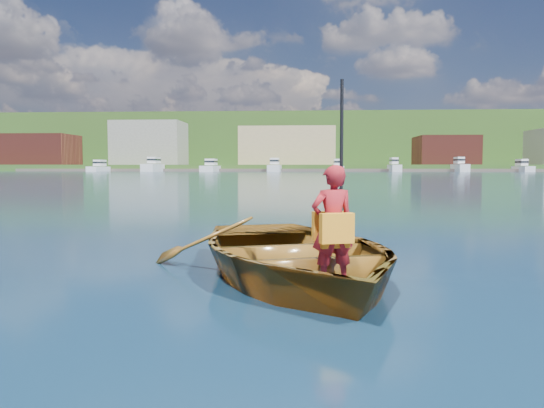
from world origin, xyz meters
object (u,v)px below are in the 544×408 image
Objects in this scene: marina_yachts at (305,167)px; rowboat at (293,253)px; dock at (264,170)px; child_paddler at (333,225)px.

rowboat is at bearing -90.06° from marina_yachts.
marina_yachts reaches higher than dock.
child_paddler is 0.02× the size of marina_yachts.
dock is (-11.64, 148.03, 0.10)m from rowboat.
dock is at bearing 158.27° from marina_yachts.
child_paddler is 149.33m from dock.
dock is (-12.06, 148.84, -0.31)m from child_paddler.
marina_yachts is (0.14, 143.33, 1.08)m from rowboat.
marina_yachts is (-0.28, 144.14, 0.66)m from child_paddler.
marina_yachts reaches higher than rowboat.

